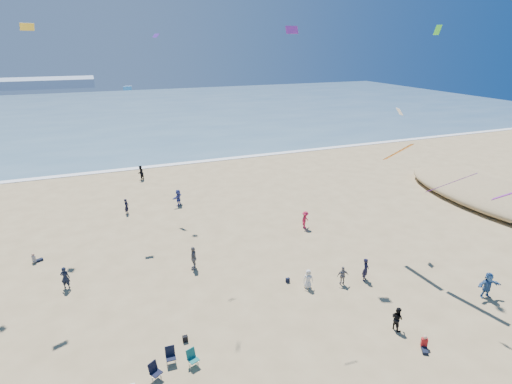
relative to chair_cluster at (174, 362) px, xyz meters
name	(u,v)px	position (x,y,z in m)	size (l,w,h in m)	color
ocean	(120,113)	(3.23, 88.31, -0.47)	(220.00, 100.00, 0.06)	#476B84
surf_line	(146,167)	(3.23, 38.31, -0.46)	(220.00, 1.20, 0.08)	white
standing_flyers	(231,250)	(6.44, 9.89, 0.39)	(37.34, 38.05, 1.93)	black
seated_group	(236,371)	(2.91, -1.71, -0.08)	(22.84, 26.95, 0.84)	white
chair_cluster	(174,362)	(0.00, 0.00, 0.00)	(2.80, 1.53, 1.00)	black
black_backpack	(185,339)	(1.01, 1.93, -0.31)	(0.30, 0.22, 0.38)	black
navy_bag	(288,280)	(9.29, 5.29, -0.33)	(0.28, 0.18, 0.34)	black
kites_aloft	(324,72)	(12.10, 6.63, 14.08)	(47.21, 35.78, 27.87)	purple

